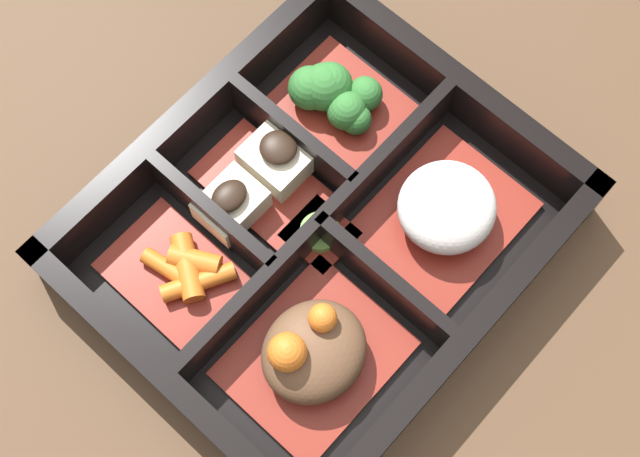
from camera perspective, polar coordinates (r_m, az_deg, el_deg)
name	(u,v)px	position (r m, az deg, el deg)	size (l,w,h in m)	color
ground_plane	(320,242)	(0.57, 0.00, -0.84)	(3.00, 3.00, 0.00)	#4C3523
bento_base	(320,239)	(0.57, 0.00, -0.68)	(0.27, 0.24, 0.01)	black
bento_rim	(317,227)	(0.55, -0.21, 0.08)	(0.27, 0.24, 0.05)	black
bowl_rice	(446,210)	(0.56, 8.06, 1.17)	(0.10, 0.08, 0.04)	maroon
bowl_stew	(313,352)	(0.53, -0.47, -7.94)	(0.10, 0.08, 0.05)	maroon
bowl_greens	(334,95)	(0.59, 0.89, 8.51)	(0.07, 0.08, 0.04)	maroon
bowl_tofu	(258,180)	(0.57, -4.01, 3.13)	(0.08, 0.08, 0.03)	maroon
bowl_carrots	(180,271)	(0.56, -8.93, -2.72)	(0.06, 0.08, 0.02)	maroon
bowl_pickles	(321,233)	(0.56, 0.07, -0.27)	(0.04, 0.04, 0.01)	maroon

